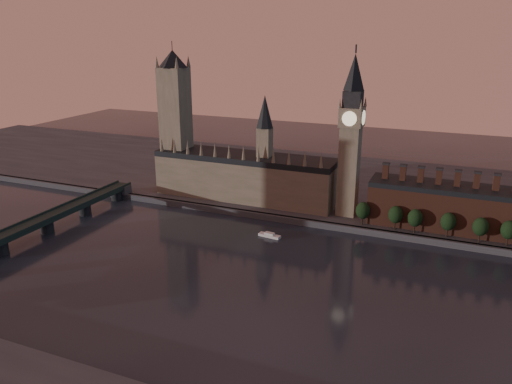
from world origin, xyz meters
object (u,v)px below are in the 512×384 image
at_px(big_ben, 351,135).
at_px(westminster_bridge, 20,233).
at_px(victoria_tower, 175,117).
at_px(river_boat, 270,235).

xyz_separation_m(big_ben, westminster_bridge, (-165.00, -112.70, -49.39)).
relative_size(big_ben, westminster_bridge, 0.54).
xyz_separation_m(victoria_tower, river_boat, (93.95, -51.42, -58.03)).
bearing_deg(victoria_tower, westminster_bridge, -106.56).
distance_m(victoria_tower, westminster_bridge, 133.21).
relative_size(victoria_tower, westminster_bridge, 0.54).
bearing_deg(big_ben, westminster_bridge, -145.67).
height_order(big_ben, river_boat, big_ben).
bearing_deg(victoria_tower, river_boat, -28.69).
relative_size(victoria_tower, river_boat, 7.64).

